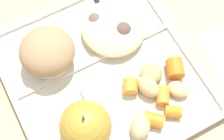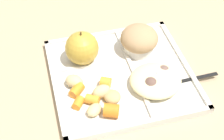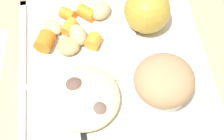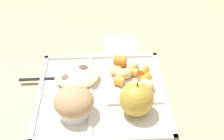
{
  "view_description": "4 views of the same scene",
  "coord_description": "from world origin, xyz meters",
  "views": [
    {
      "loc": [
        -0.21,
        0.09,
        0.54
      ],
      "look_at": [
        -0.02,
        -0.01,
        0.06
      ],
      "focal_mm": 57.67,
      "sensor_mm": 36.0,
      "label": 1
    },
    {
      "loc": [
        -0.16,
        -0.51,
        0.57
      ],
      "look_at": [
        -0.03,
        -0.02,
        0.05
      ],
      "focal_mm": 56.21,
      "sensor_mm": 36.0,
      "label": 2
    },
    {
      "loc": [
        0.32,
        -0.04,
        0.48
      ],
      "look_at": [
        0.03,
        -0.01,
        0.05
      ],
      "focal_mm": 57.98,
      "sensor_mm": 36.0,
      "label": 3
    },
    {
      "loc": [
        -0.0,
        0.54,
        0.51
      ],
      "look_at": [
        -0.03,
        -0.05,
        0.04
      ],
      "focal_mm": 49.87,
      "sensor_mm": 36.0,
      "label": 4
    }
  ],
  "objects": [
    {
      "name": "ground",
      "position": [
        0.0,
        0.0,
        0.0
      ],
      "size": [
        6.0,
        6.0,
        0.0
      ],
      "primitive_type": "plane",
      "color": "tan"
    },
    {
      "name": "lunch_tray",
      "position": [
        -0.0,
        0.0,
        0.01
      ],
      "size": [
        0.3,
        0.29,
        0.02
      ],
      "color": "silver",
      "rests_on": "ground"
    },
    {
      "name": "green_apple",
      "position": [
        -0.07,
        0.06,
        0.05
      ],
      "size": [
        0.08,
        0.08,
        0.08
      ],
      "color": "#B79333",
      "rests_on": "lunch_tray"
    },
    {
      "name": "bran_muffin",
      "position": [
        0.06,
        0.06,
        0.04
      ],
      "size": [
        0.09,
        0.09,
        0.07
      ],
      "color": "silver",
      "rests_on": "lunch_tray"
    },
    {
      "name": "carrot_slice_edge",
      "position": [
        -0.11,
        -0.03,
        0.02
      ],
      "size": [
        0.04,
        0.04,
        0.02
      ],
      "primitive_type": "cylinder",
      "rotation": [
        0.0,
        1.57,
        3.94
      ],
      "color": "orange",
      "rests_on": "lunch_tray"
    },
    {
      "name": "carrot_slice_near_corner",
      "position": [
        -0.11,
        -0.07,
        0.02
      ],
      "size": [
        0.03,
        0.03,
        0.02
      ],
      "primitive_type": "cylinder",
      "rotation": [
        0.0,
        1.57,
        4.1
      ],
      "color": "orange",
      "rests_on": "lunch_tray"
    },
    {
      "name": "carrot_slice_back",
      "position": [
        -0.04,
        -0.03,
        0.02
      ],
      "size": [
        0.03,
        0.03,
        0.02
      ],
      "primitive_type": "cylinder",
      "rotation": [
        0.0,
        1.57,
        2.66
      ],
      "color": "orange",
      "rests_on": "lunch_tray"
    },
    {
      "name": "carrot_slice_small",
      "position": [
        -0.05,
        -0.1,
        0.03
      ],
      "size": [
        0.04,
        0.04,
        0.03
      ],
      "primitive_type": "cylinder",
      "rotation": [
        0.0,
        1.57,
        5.89
      ],
      "color": "orange",
      "rests_on": "lunch_tray"
    },
    {
      "name": "carrot_slice_diagonal",
      "position": [
        -0.08,
        -0.06,
        0.02
      ],
      "size": [
        0.03,
        0.03,
        0.02
      ],
      "primitive_type": "cylinder",
      "rotation": [
        0.0,
        1.57,
        2.56
      ],
      "color": "orange",
      "rests_on": "lunch_tray"
    },
    {
      "name": "potato_chunk_golden",
      "position": [
        -0.08,
        -0.09,
        0.02
      ],
      "size": [
        0.04,
        0.04,
        0.02
      ],
      "primitive_type": "ellipsoid",
      "rotation": [
        0.0,
        0.0,
        3.81
      ],
      "color": "tan",
      "rests_on": "lunch_tray"
    },
    {
      "name": "potato_chunk_browned",
      "position": [
        -0.06,
        -0.05,
        0.02
      ],
      "size": [
        0.05,
        0.04,
        0.03
      ],
      "primitive_type": "ellipsoid",
      "rotation": [
        0.0,
        0.0,
        0.28
      ],
      "color": "tan",
      "rests_on": "lunch_tray"
    },
    {
      "name": "potato_chunk_wedge",
      "position": [
        -0.04,
        -0.07,
        0.02
      ],
      "size": [
        0.04,
        0.04,
        0.02
      ],
      "primitive_type": "ellipsoid",
      "rotation": [
        0.0,
        0.0,
        4.66
      ],
      "color": "tan",
      "rests_on": "lunch_tray"
    },
    {
      "name": "potato_chunk_small",
      "position": [
        -0.11,
        -0.01,
        0.02
      ],
      "size": [
        0.05,
        0.05,
        0.03
      ],
      "primitive_type": "ellipsoid",
      "rotation": [
        0.0,
        0.0,
        5.6
      ],
      "color": "tan",
      "rests_on": "lunch_tray"
    },
    {
      "name": "egg_noodle_pile",
      "position": [
        0.06,
        -0.05,
        0.03
      ],
      "size": [
        0.11,
        0.1,
        0.03
      ],
      "primitive_type": "ellipsoid",
      "color": "beige",
      "rests_on": "lunch_tray"
    },
    {
      "name": "meatball_side",
      "position": [
        0.06,
        -0.05,
        0.03
      ],
      "size": [
        0.03,
        0.03,
        0.03
      ],
      "primitive_type": "sphere",
      "color": "#755B4C",
      "rests_on": "lunch_tray"
    },
    {
      "name": "meatball_front",
      "position": [
        0.05,
        -0.06,
        0.03
      ],
      "size": [
        0.03,
        0.03,
        0.03
      ],
      "primitive_type": "sphere",
      "color": "brown",
      "rests_on": "lunch_tray"
    },
    {
      "name": "meatball_center",
      "position": [
        0.08,
        -0.03,
        0.03
      ],
      "size": [
        0.03,
        0.03,
        0.03
      ],
      "primitive_type": "sphere",
      "color": "brown",
      "rests_on": "lunch_tray"
    },
    {
      "name": "plastic_fork",
      "position": [
        0.11,
        -0.06,
        0.01
      ],
      "size": [
        0.16,
        0.02,
        0.0
      ],
      "color": "black",
      "rests_on": "lunch_tray"
    },
    {
      "name": "paper_napkin",
      "position": [
        -0.06,
        -0.22,
        0.0
      ],
      "size": [
        0.11,
        0.11,
        0.0
      ],
      "primitive_type": "cube",
      "rotation": [
        0.0,
        0.0,
        -0.08
      ],
      "color": "white",
      "rests_on": "ground"
    }
  ]
}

